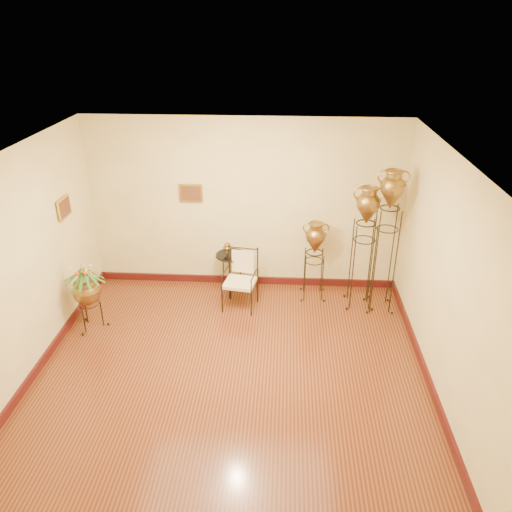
# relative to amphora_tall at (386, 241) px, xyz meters

# --- Properties ---
(ground) EXTENTS (5.00, 5.00, 0.00)m
(ground) POSITION_rel_amphora_tall_xyz_m (-2.13, -1.84, -1.14)
(ground) COLOR brown
(ground) RESTS_ON ground
(room_shell) EXTENTS (5.02, 5.02, 2.81)m
(room_shell) POSITION_rel_amphora_tall_xyz_m (-2.14, -1.83, 0.59)
(room_shell) COLOR beige
(room_shell) RESTS_ON ground
(amphora_tall) EXTENTS (0.55, 0.55, 2.24)m
(amphora_tall) POSITION_rel_amphora_tall_xyz_m (0.00, 0.00, 0.00)
(amphora_tall) COLOR black
(amphora_tall) RESTS_ON ground
(amphora_mid) EXTENTS (0.49, 0.49, 1.96)m
(amphora_mid) POSITION_rel_amphora_tall_xyz_m (-0.30, 0.09, -0.15)
(amphora_mid) COLOR black
(amphora_mid) RESTS_ON ground
(amphora_short) EXTENTS (0.41, 0.41, 1.31)m
(amphora_short) POSITION_rel_amphora_tall_xyz_m (-1.01, 0.29, -0.49)
(amphora_short) COLOR black
(amphora_short) RESTS_ON ground
(planter_urn) EXTENTS (0.69, 0.69, 1.15)m
(planter_urn) POSITION_rel_amphora_tall_xyz_m (-4.28, -0.81, -0.50)
(planter_urn) COLOR black
(planter_urn) RESTS_ON ground
(armchair) EXTENTS (0.60, 0.57, 0.94)m
(armchair) POSITION_rel_amphora_tall_xyz_m (-2.15, -0.13, -0.67)
(armchair) COLOR black
(armchair) RESTS_ON ground
(side_table) EXTENTS (0.53, 0.53, 0.88)m
(side_table) POSITION_rel_amphora_tall_xyz_m (-2.34, 0.31, -0.78)
(side_table) COLOR black
(side_table) RESTS_ON ground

